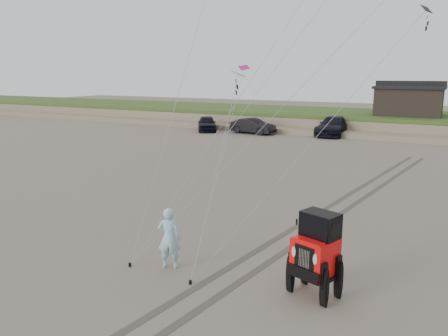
% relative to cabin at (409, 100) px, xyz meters
% --- Properties ---
extents(ground, '(160.00, 160.00, 0.00)m').
position_rel_cabin_xyz_m(ground, '(-2.00, -37.00, -3.24)').
color(ground, '#6B6054').
rests_on(ground, ground).
extents(dune_ridge, '(160.00, 14.25, 1.73)m').
position_rel_cabin_xyz_m(dune_ridge, '(-2.00, 0.50, -2.42)').
color(dune_ridge, '#7A6B54').
rests_on(dune_ridge, ground).
extents(cabin, '(6.40, 5.40, 3.35)m').
position_rel_cabin_xyz_m(cabin, '(0.00, 0.00, 0.00)').
color(cabin, black).
rests_on(cabin, dune_ridge).
extents(truck_a, '(3.92, 4.77, 1.53)m').
position_rel_cabin_xyz_m(truck_a, '(-18.29, -8.31, -2.47)').
color(truck_a, black).
rests_on(truck_a, ground).
extents(truck_b, '(4.73, 2.15, 1.50)m').
position_rel_cabin_xyz_m(truck_b, '(-13.24, -8.10, -2.49)').
color(truck_b, black).
rests_on(truck_b, ground).
extents(truck_c, '(2.50, 6.12, 1.77)m').
position_rel_cabin_xyz_m(truck_c, '(-5.96, -5.48, -2.35)').
color(truck_c, black).
rests_on(truck_c, ground).
extents(jeep, '(3.55, 5.30, 1.82)m').
position_rel_cabin_xyz_m(jeep, '(1.38, -36.44, -2.33)').
color(jeep, '#F50E0D').
rests_on(jeep, ground).
extents(man, '(0.81, 0.67, 1.90)m').
position_rel_cabin_xyz_m(man, '(-3.00, -36.83, -2.29)').
color(man, '#91D4E0').
rests_on(man, ground).
extents(stake_main, '(0.08, 0.08, 0.12)m').
position_rel_cabin_xyz_m(stake_main, '(-4.10, -37.38, -3.18)').
color(stake_main, black).
rests_on(stake_main, ground).
extents(stake_aux, '(0.08, 0.08, 0.12)m').
position_rel_cabin_xyz_m(stake_aux, '(-1.85, -37.47, -3.18)').
color(stake_aux, black).
rests_on(stake_aux, ground).
extents(tire_tracks, '(5.22, 29.74, 0.01)m').
position_rel_cabin_xyz_m(tire_tracks, '(0.00, -29.00, -3.23)').
color(tire_tracks, '#4C443D').
rests_on(tire_tracks, ground).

